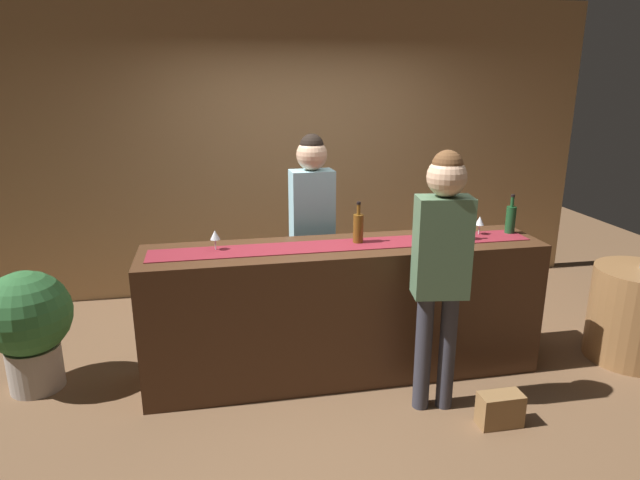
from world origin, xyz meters
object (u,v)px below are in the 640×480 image
wine_bottle_clear (458,226)px  customer_sipping (442,255)px  potted_plant_tall (28,323)px  round_side_table (635,314)px  handbag (500,409)px  wine_bottle_green (511,219)px  bartender (312,216)px  wine_glass_near_customer (480,221)px  wine_glass_mid_counter (215,236)px  wine_bottle_amber (358,228)px

wine_bottle_clear → customer_sipping: customer_sipping is taller
customer_sipping → potted_plant_tall: size_ratio=1.98×
round_side_table → wine_bottle_clear: bearing=172.9°
potted_plant_tall → handbag: bearing=-19.2°
wine_bottle_clear → customer_sipping: bearing=-123.9°
wine_bottle_green → potted_plant_tall: bearing=177.5°
bartender → round_side_table: bartender is taller
bartender → potted_plant_tall: bearing=7.0°
wine_glass_near_customer → bartender: bartender is taller
customer_sipping → bartender: bearing=126.8°
wine_glass_near_customer → wine_glass_mid_counter: size_ratio=1.00×
customer_sipping → handbag: customer_sipping is taller
handbag → wine_glass_mid_counter: bearing=152.3°
wine_bottle_green → wine_glass_near_customer: bearing=178.7°
wine_bottle_amber → wine_bottle_green: same height
potted_plant_tall → wine_glass_near_customer: bearing=-2.6°
wine_bottle_clear → wine_glass_near_customer: wine_bottle_clear is taller
wine_glass_near_customer → potted_plant_tall: (-3.27, 0.15, -0.60)m
wine_bottle_amber → handbag: 1.52m
handbag → wine_bottle_amber: bearing=129.0°
wine_glass_near_customer → round_side_table: bearing=-13.2°
wine_bottle_clear → customer_sipping: (-0.35, -0.52, -0.04)m
customer_sipping → wine_bottle_green: bearing=45.9°
round_side_table → wine_bottle_amber: bearing=173.1°
wine_bottle_amber → wine_glass_mid_counter: (-1.01, 0.02, -0.01)m
customer_sipping → potted_plant_tall: bearing=172.6°
wine_bottle_clear → bartender: bearing=147.1°
bartender → customer_sipping: bearing=115.1°
customer_sipping → handbag: (0.34, -0.28, -0.97)m
round_side_table → handbag: bearing=-156.9°
wine_bottle_clear → wine_bottle_green: size_ratio=1.00×
wine_bottle_amber → handbag: bearing=-51.0°
bartender → handbag: size_ratio=6.19×
wine_glass_mid_counter → round_side_table: 3.29m
bartender → wine_bottle_clear: bearing=144.0°
round_side_table → potted_plant_tall: potted_plant_tall is taller
wine_glass_mid_counter → potted_plant_tall: wine_glass_mid_counter is taller
wine_glass_near_customer → potted_plant_tall: 3.33m
wine_glass_mid_counter → handbag: bearing=-27.7°
potted_plant_tall → handbag: 3.24m
bartender → handbag: (0.96, -1.43, -0.97)m
bartender → customer_sipping: size_ratio=1.00×
wine_bottle_clear → handbag: size_ratio=1.08×
wine_glass_mid_counter → potted_plant_tall: bearing=173.4°
wine_bottle_amber → wine_bottle_green: size_ratio=1.00×
wine_bottle_green → wine_glass_mid_counter: size_ratio=2.10×
wine_bottle_clear → round_side_table: size_ratio=0.41×
wine_glass_mid_counter → handbag: size_ratio=0.51×
wine_bottle_green → wine_bottle_clear: bearing=-167.9°
handbag → round_side_table: bearing=23.1°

